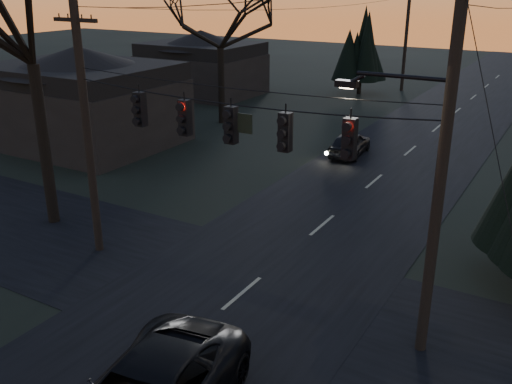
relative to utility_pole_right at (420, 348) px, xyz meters
The scene contains 11 objects.
main_road 11.41m from the utility_pole_right, 118.81° to the left, with size 8.00×120.00×0.02m, color black.
cross_road 5.50m from the utility_pole_right, behind, with size 60.00×7.00×0.02m, color black.
utility_pole_right is the anchor object (origin of this frame).
utility_pole_left 11.50m from the utility_pole_right, behind, with size 1.80×0.30×8.50m, color black, non-canonical shape.
utility_pole_far_l 37.79m from the utility_pole_right, 107.72° to the left, with size 0.30×0.30×8.00m, color black, non-canonical shape.
span_signal_assembly 7.83m from the utility_pole_right, behind, with size 11.50×0.44×1.48m.
bare_tree_dist 26.86m from the utility_pole_right, 135.18° to the left, with size 7.51×7.51×9.86m.
evergreen_dist 35.94m from the utility_pole_right, 113.40° to the left, with size 3.16×3.16×6.38m.
house_left_near 24.78m from the utility_pole_right, 156.04° to the left, with size 10.00×8.00×5.60m.
house_left_far 36.51m from the utility_pole_right, 134.44° to the left, with size 9.00×7.00×5.20m.
sedan_oncoming_a 17.49m from the utility_pole_right, 117.80° to the left, with size 1.54×3.82×1.30m, color black.
Camera 1 is at (8.14, -3.01, 9.09)m, focal length 40.00 mm.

